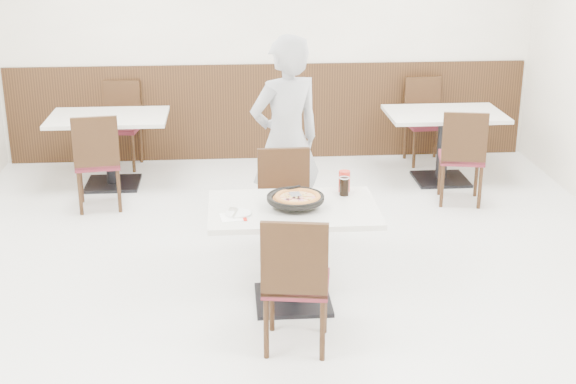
{
  "coord_description": "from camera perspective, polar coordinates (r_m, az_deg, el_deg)",
  "views": [
    {
      "loc": [
        -0.48,
        -5.49,
        2.74
      ],
      "look_at": [
        -0.07,
        -0.3,
        0.9
      ],
      "focal_mm": 50.0,
      "sensor_mm": 36.0,
      "label": 1
    }
  ],
  "objects": [
    {
      "name": "bg_chair_left_near",
      "position": [
        7.88,
        -13.39,
        2.2
      ],
      "size": [
        0.47,
        0.47,
        0.95
      ],
      "primitive_type": null,
      "rotation": [
        0.0,
        0.0,
        0.14
      ],
      "color": "black",
      "rests_on": "floor"
    },
    {
      "name": "bg_table_left",
      "position": [
        8.53,
        -12.5,
        2.88
      ],
      "size": [
        1.21,
        0.81,
        0.75
      ],
      "primitive_type": null,
      "rotation": [
        0.0,
        0.0,
        0.01
      ],
      "color": "silver",
      "rests_on": "floor"
    },
    {
      "name": "main_table",
      "position": [
        5.83,
        0.36,
        -4.51
      ],
      "size": [
        1.21,
        0.82,
        0.75
      ],
      "primitive_type": null,
      "rotation": [
        0.0,
        0.0,
        -0.01
      ],
      "color": "silver",
      "rests_on": "floor"
    },
    {
      "name": "cola_glass",
      "position": [
        5.91,
        4.01,
        0.37
      ],
      "size": [
        0.07,
        0.07,
        0.13
      ],
      "primitive_type": "cylinder",
      "rotation": [
        0.0,
        0.0,
        -0.01
      ],
      "color": "black",
      "rests_on": "main_table"
    },
    {
      "name": "floor",
      "position": [
        6.15,
        0.48,
        -7.01
      ],
      "size": [
        7.0,
        7.0,
        0.0
      ],
      "primitive_type": "plane",
      "color": "silver",
      "rests_on": "ground"
    },
    {
      "name": "pizza_pan",
      "position": [
        5.66,
        0.53,
        -0.7
      ],
      "size": [
        0.34,
        0.34,
        0.01
      ],
      "primitive_type": "cylinder",
      "rotation": [
        0.0,
        0.0,
        -0.01
      ],
      "color": "black",
      "rests_on": "trivet"
    },
    {
      "name": "diner_person",
      "position": [
        6.75,
        -0.15,
        3.62
      ],
      "size": [
        0.78,
        0.67,
        1.8
      ],
      "primitive_type": "imported",
      "rotation": [
        0.0,
        0.0,
        3.57
      ],
      "color": "#AAAAAF",
      "rests_on": "floor"
    },
    {
      "name": "bg_table_right",
      "position": [
        8.63,
        10.94,
        3.17
      ],
      "size": [
        1.23,
        0.84,
        0.75
      ],
      "primitive_type": null,
      "rotation": [
        0.0,
        0.0,
        -0.03
      ],
      "color": "silver",
      "rests_on": "floor"
    },
    {
      "name": "side_plate",
      "position": [
        5.55,
        -3.55,
        -1.51
      ],
      "size": [
        0.18,
        0.18,
        0.01
      ],
      "primitive_type": "cylinder",
      "rotation": [
        0.0,
        0.0,
        -0.01
      ],
      "color": "white",
      "rests_on": "napkin"
    },
    {
      "name": "pizza_server",
      "position": [
        5.66,
        0.52,
        -0.15
      ],
      "size": [
        0.09,
        0.11,
        0.0
      ],
      "primitive_type": "cube",
      "rotation": [
        0.0,
        0.0,
        0.16
      ],
      "color": "white",
      "rests_on": "pizza"
    },
    {
      "name": "chair_far",
      "position": [
        6.35,
        -0.16,
        -1.47
      ],
      "size": [
        0.43,
        0.43,
        0.95
      ],
      "primitive_type": null,
      "rotation": [
        0.0,
        0.0,
        3.16
      ],
      "color": "black",
      "rests_on": "floor"
    },
    {
      "name": "trivet",
      "position": [
        5.73,
        0.64,
        -0.7
      ],
      "size": [
        0.13,
        0.13,
        0.04
      ],
      "primitive_type": "cylinder",
      "rotation": [
        0.0,
        0.0,
        -0.01
      ],
      "color": "black",
      "rests_on": "main_table"
    },
    {
      "name": "chair_near",
      "position": [
        5.22,
        0.6,
        -6.28
      ],
      "size": [
        0.48,
        0.48,
        0.95
      ],
      "primitive_type": null,
      "rotation": [
        0.0,
        0.0,
        -0.16
      ],
      "color": "black",
      "rests_on": "floor"
    },
    {
      "name": "red_cup",
      "position": [
        5.98,
        4.03,
        0.77
      ],
      "size": [
        0.09,
        0.09,
        0.16
      ],
      "primitive_type": "cylinder",
      "rotation": [
        0.0,
        0.0,
        -0.01
      ],
      "color": "red",
      "rests_on": "main_table"
    },
    {
      "name": "bg_chair_left_far",
      "position": [
        9.11,
        -11.89,
        4.62
      ],
      "size": [
        0.47,
        0.47,
        0.95
      ],
      "primitive_type": null,
      "rotation": [
        0.0,
        0.0,
        3.01
      ],
      "color": "black",
      "rests_on": "floor"
    },
    {
      "name": "wainscot_back",
      "position": [
        9.24,
        -1.36,
        5.73
      ],
      "size": [
        5.9,
        0.03,
        1.1
      ],
      "primitive_type": "cube",
      "color": "black",
      "rests_on": "floor"
    },
    {
      "name": "napkin",
      "position": [
        5.51,
        -3.94,
        -1.78
      ],
      "size": [
        0.19,
        0.19,
        0.0
      ],
      "primitive_type": "cube",
      "rotation": [
        0.0,
        0.0,
        0.13
      ],
      "color": "white",
      "rests_on": "main_table"
    },
    {
      "name": "pizza",
      "position": [
        5.65,
        0.69,
        -0.56
      ],
      "size": [
        0.36,
        0.36,
        0.02
      ],
      "primitive_type": "cylinder",
      "rotation": [
        0.0,
        0.0,
        -0.01
      ],
      "color": "#B97635",
      "rests_on": "pizza_pan"
    },
    {
      "name": "wall_back",
      "position": [
        9.1,
        -1.41,
        10.97
      ],
      "size": [
        6.0,
        0.04,
        2.8
      ],
      "primitive_type": "cube",
      "color": "beige",
      "rests_on": "floor"
    },
    {
      "name": "fork",
      "position": [
        5.53,
        -3.78,
        -1.5
      ],
      "size": [
        0.05,
        0.17,
        0.0
      ],
      "primitive_type": "cube",
      "rotation": [
        0.0,
        0.0,
        -0.22
      ],
      "color": "white",
      "rests_on": "side_plate"
    },
    {
      "name": "bg_chair_right_near",
      "position": [
        8.0,
        12.23,
        2.55
      ],
      "size": [
        0.49,
        0.49,
        0.95
      ],
      "primitive_type": null,
      "rotation": [
        0.0,
        0.0,
        -0.2
      ],
      "color": "black",
      "rests_on": "floor"
    },
    {
      "name": "bg_chair_right_far",
      "position": [
        9.21,
        9.8,
        4.92
      ],
      "size": [
        0.45,
        0.45,
        0.95
      ],
      "primitive_type": null,
      "rotation": [
        0.0,
        0.0,
        3.21
      ],
      "color": "black",
      "rests_on": "floor"
    }
  ]
}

